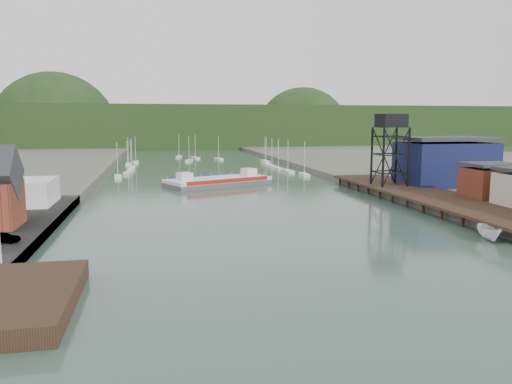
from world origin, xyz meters
name	(u,v)px	position (x,y,z in m)	size (l,w,h in m)	color
ground	(328,288)	(0.00, 0.00, 0.00)	(600.00, 600.00, 0.00)	#304B42
west_stage	(17,300)	(-29.00, 0.00, 0.90)	(10.00, 18.00, 1.80)	black
east_pier	(427,194)	(37.00, 45.00, 1.90)	(14.00, 70.00, 2.45)	black
white_shed	(1,193)	(-44.00, 50.00, 3.85)	(18.00, 12.00, 4.50)	silver
lift_tower	(391,125)	(35.00, 58.00, 15.65)	(6.50, 6.50, 16.00)	black
blue_shed	(445,162)	(50.00, 60.00, 7.06)	(20.50, 14.50, 11.30)	black
marina_sailboats	(202,165)	(0.08, 138.46, 0.35)	(57.71, 92.65, 0.90)	silver
distant_hills	(174,130)	(-3.98, 301.35, 10.38)	(500.00, 120.00, 80.00)	#1A3316
chain_ferry	(218,181)	(-0.81, 82.44, 1.11)	(28.99, 20.72, 3.88)	#4F4F51
motorboat	(489,233)	(28.76, 14.49, 1.10)	(2.15, 5.72, 2.21)	silver
car_west_b	(3,238)	(-35.34, 19.50, 2.21)	(1.30, 3.72, 1.22)	#999999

